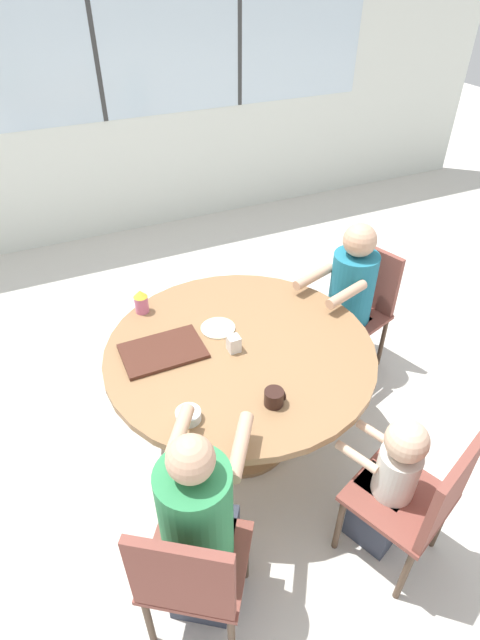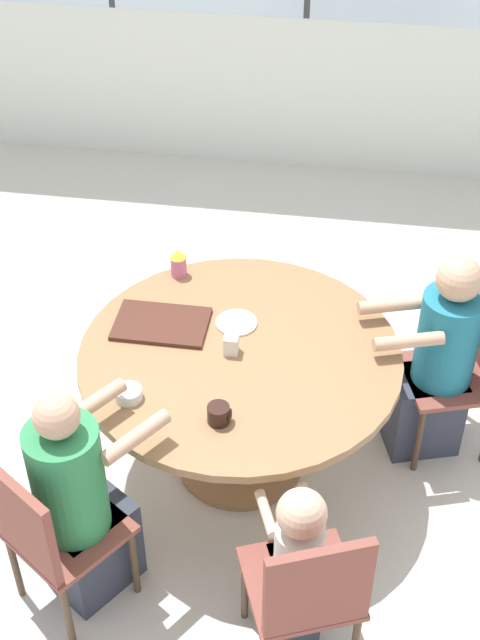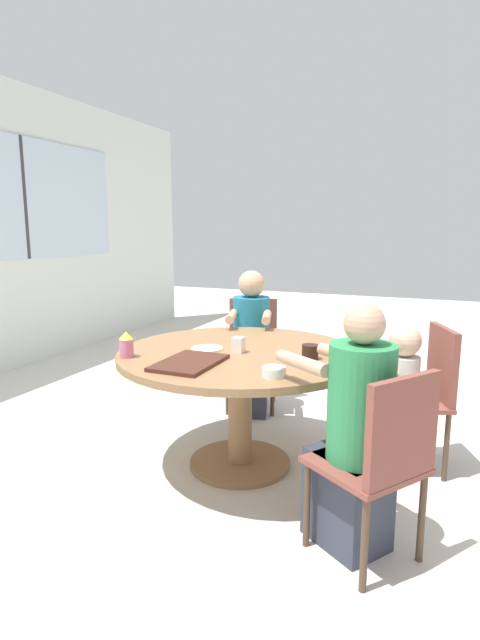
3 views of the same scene
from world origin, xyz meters
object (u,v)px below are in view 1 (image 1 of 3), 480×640
Objects in this scene: chair_for_toddler at (422,499)px; chair_for_woman_green_shirt at (361,300)px; bowl_white_shallow at (188,415)px; milk_carton_small at (234,344)px; person_man_blue_shirt at (200,533)px; person_woman_green_shirt at (346,310)px; person_toddler at (387,487)px; coffee_mug at (274,397)px; chair_for_man_blue_shirt at (190,573)px; sippy_cup at (141,301)px.

chair_for_woman_green_shirt is at bearing 42.93° from chair_for_toddler.
milk_carton_small is at bearing 42.75° from bowl_white_shallow.
chair_for_toddler is at bearing 19.33° from person_man_blue_shirt.
person_toddler is (-0.53, -1.13, -0.08)m from person_woman_green_shirt.
milk_carton_small is (-0.02, 0.41, 0.00)m from coffee_mug.
chair_for_woman_green_shirt is 1.59m from bowl_white_shallow.
bowl_white_shallow is (-0.39, 0.07, -0.02)m from coffee_mug.
chair_for_toddler is 1.11m from milk_carton_small.
coffee_mug is (-0.42, 0.58, 0.24)m from chair_for_toddler.
person_woman_green_shirt reaches higher than chair_for_man_blue_shirt.
chair_for_man_blue_shirt reaches higher than milk_carton_small.
person_toddler is 6.00× the size of sippy_cup.
milk_carton_small is at bearing 89.67° from person_woman_green_shirt.
coffee_mug is at bearing 107.91° from person_toddler.
chair_for_woman_green_shirt is 1.00× the size of chair_for_toddler.
person_toddler is 0.65m from coffee_mug.
person_toddler reaches higher than chair_for_toddler.
chair_for_man_blue_shirt is 0.99× the size of person_toddler.
sippy_cup is 1.26× the size of bowl_white_shallow.
person_woman_green_shirt is 0.98m from milk_carton_small.
chair_for_man_blue_shirt is (-1.63, -1.21, 0.00)m from chair_for_woman_green_shirt.
person_man_blue_shirt is at bearing 143.13° from chair_for_toddler.
chair_for_toddler is at bearing -62.91° from sippy_cup.
person_toddler is at bearing 132.30° from chair_for_woman_green_shirt.
sippy_cup is (-0.72, 1.37, 0.35)m from person_toddler.
chair_for_woman_green_shirt is 8.82× the size of coffee_mug.
chair_for_woman_green_shirt is 2.03m from chair_for_man_blue_shirt.
person_man_blue_shirt reaches higher than chair_for_man_blue_shirt.
chair_for_toddler is (-0.62, -1.32, 0.00)m from chair_for_woman_green_shirt.
milk_carton_small is (0.48, 0.74, 0.25)m from person_man_blue_shirt.
chair_for_toddler is 0.99× the size of person_toddler.
person_man_blue_shirt is at bearing 90.00° from chair_for_man_blue_shirt.
person_woman_green_shirt is 7.61× the size of sippy_cup.
chair_for_toddler is at bearing 142.12° from person_woman_green_shirt.
coffee_mug reaches higher than bowl_white_shallow.
chair_for_man_blue_shirt is 0.79m from coffee_mug.
person_woman_green_shirt is at bearing 47.98° from chair_for_toddler.
coffee_mug is at bearing 68.26° from person_man_blue_shirt.
person_woman_green_shirt reaches higher than chair_for_toddler.
chair_for_woman_green_shirt is 1.46m from chair_for_toddler.
coffee_mug is at bearing 107.88° from chair_for_woman_green_shirt.
person_toddler reaches higher than chair_for_woman_green_shirt.
sippy_cup is at bearing 114.99° from chair_for_man_blue_shirt.
bowl_white_shallow is at bearing -137.25° from milk_carton_small.
chair_for_man_blue_shirt reaches higher than bowl_white_shallow.
coffee_mug is (-0.89, -0.69, 0.24)m from person_woman_green_shirt.
sippy_cup is (0.14, 1.26, 0.28)m from person_man_blue_shirt.
chair_for_woman_green_shirt reaches higher than bowl_white_shallow.
chair_for_man_blue_shirt and chair_for_toddler have the same top height.
person_toddler is 1.58m from sippy_cup.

